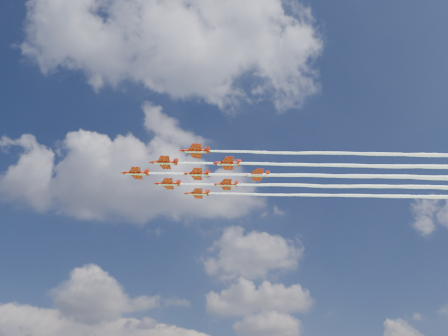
{
  "coord_description": "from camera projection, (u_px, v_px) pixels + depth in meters",
  "views": [
    {
      "loc": [
        4.08,
        -127.22,
        15.42
      ],
      "look_at": [
        13.01,
        -1.35,
        90.14
      ],
      "focal_mm": 35.0,
      "sensor_mm": 36.0,
      "label": 1
    }
  ],
  "objects": [
    {
      "name": "jet_row2_starb",
      "position": [
        372.0,
        187.0,
        151.79
      ],
      "size": [
        147.84,
        10.76,
        2.36
      ],
      "rotation": [
        0.0,
        0.0,
        -0.04
      ],
      "color": "red"
    },
    {
      "name": "jet_row3_centre",
      "position": [
        408.0,
        177.0,
        146.0
      ],
      "size": [
        147.84,
        10.76,
        2.36
      ],
      "rotation": [
        0.0,
        0.0,
        -0.04
      ],
      "color": "red"
    },
    {
      "name": "jet_row3_port",
      "position": [
        426.0,
        155.0,
        133.91
      ],
      "size": [
        147.84,
        10.76,
        2.36
      ],
      "rotation": [
        0.0,
        0.0,
        -0.04
      ],
      "color": "red"
    },
    {
      "name": "jet_lead",
      "position": [
        349.0,
        176.0,
        145.49
      ],
      "size": [
        147.84,
        10.76,
        2.36
      ],
      "rotation": [
        0.0,
        0.0,
        -0.04
      ],
      "color": "red"
    },
    {
      "name": "jet_row4_port",
      "position": [
        447.0,
        167.0,
        140.2
      ],
      "size": [
        147.84,
        10.76,
        2.36
      ],
      "rotation": [
        0.0,
        0.0,
        -0.04
      ],
      "color": "red"
    },
    {
      "name": "jet_row4_starb",
      "position": [
        429.0,
        187.0,
        152.3
      ],
      "size": [
        147.84,
        10.76,
        2.36
      ],
      "rotation": [
        0.0,
        0.0,
        -0.04
      ],
      "color": "red"
    },
    {
      "name": "jet_row2_port",
      "position": [
        386.0,
        166.0,
        139.7
      ],
      "size": [
        147.84,
        10.76,
        2.36
      ],
      "rotation": [
        0.0,
        0.0,
        -0.04
      ],
      "color": "red"
    },
    {
      "name": "jet_row3_starb",
      "position": [
        393.0,
        196.0,
        158.09
      ],
      "size": [
        147.84,
        10.76,
        2.36
      ],
      "rotation": [
        0.0,
        0.0,
        -0.04
      ],
      "color": "red"
    }
  ]
}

